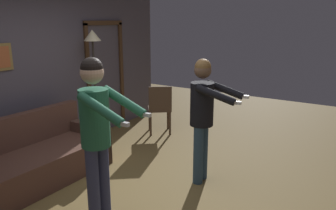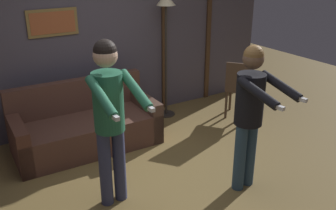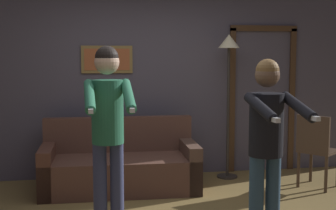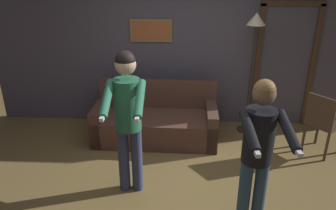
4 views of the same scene
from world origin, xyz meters
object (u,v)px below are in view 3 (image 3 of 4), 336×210
person_standing_right (267,134)px  dining_chair_distant (316,147)px  couch (120,167)px  person_standing_left (108,119)px  torchiere_lamp (229,64)px

person_standing_right → dining_chair_distant: 2.01m
couch → person_standing_left: person_standing_left is taller
couch → dining_chair_distant: (2.41, -0.37, 0.25)m
person_standing_left → couch: bearing=81.6°
torchiere_lamp → person_standing_left: bearing=-135.2°
person_standing_right → dining_chair_distant: person_standing_right is taller
person_standing_right → dining_chair_distant: bearing=50.1°
couch → torchiere_lamp: bearing=12.4°
couch → person_standing_left: bearing=-98.4°
couch → torchiere_lamp: (1.49, 0.33, 1.27)m
couch → person_standing_right: (1.16, -1.88, 0.71)m
couch → torchiere_lamp: 1.99m
couch → dining_chair_distant: bearing=-8.8°
couch → person_standing_right: bearing=-58.3°
torchiere_lamp → person_standing_left: size_ratio=1.11×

